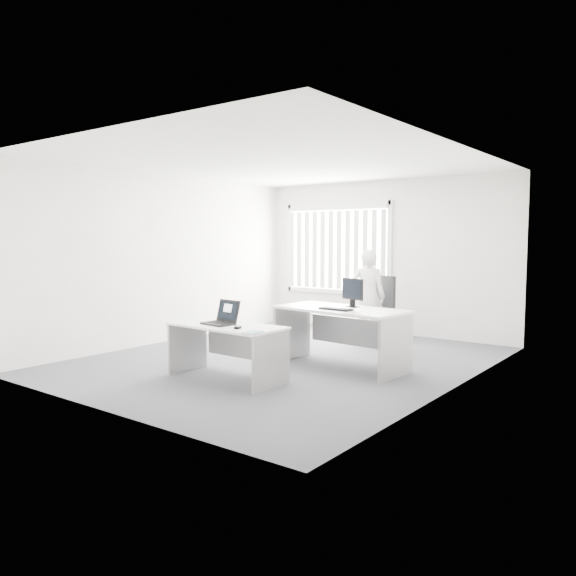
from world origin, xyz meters
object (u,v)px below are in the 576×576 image
Objects in this scene: desk_near at (227,340)px; office_chair at (377,322)px; desk_far at (340,325)px; person at (368,296)px; laptop at (218,313)px; monitor at (353,293)px.

office_chair is at bearing 86.41° from desk_near.
desk_far is 1.91m from person.
person is 3.27m from laptop.
monitor is (0.54, -1.72, 0.66)m from office_chair.
person is at bearing 91.36° from laptop.
desk_far is at bearing 88.36° from person.
desk_far is at bearing -89.39° from monitor.
monitor is at bearing 66.96° from laptop.
person is at bearing -111.79° from office_chair.
monitor reaches higher than laptop.
desk_far is 1.64× the size of office_chair.
desk_near is 1.35× the size of office_chair.
desk_near is at bearing -114.90° from desk_far.
desk_far reaches higher than desk_near.
person is 3.98× the size of monitor.
monitor is (0.64, -1.60, 0.22)m from person.
office_chair is 1.92m from monitor.
desk_near is 3.34m from office_chair.
desk_near is 3.95× the size of laptop.
person is 1.73m from monitor.
office_chair is at bearing 89.83° from laptop.
office_chair is (-0.48, 1.93, -0.24)m from desk_far.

